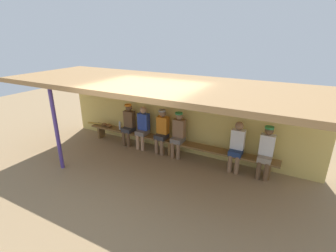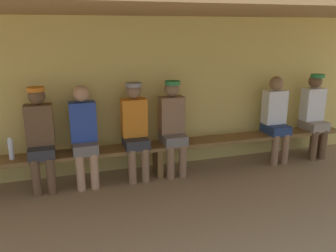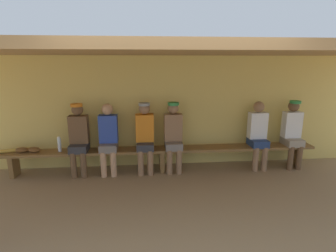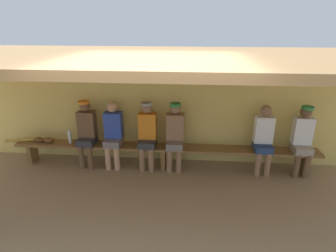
% 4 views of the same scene
% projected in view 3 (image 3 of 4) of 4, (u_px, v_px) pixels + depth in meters
% --- Properties ---
extents(ground_plane, '(24.00, 24.00, 0.00)m').
position_uv_depth(ground_plane, '(169.00, 214.00, 3.73)').
color(ground_plane, '#937754').
extents(back_wall, '(8.00, 0.20, 2.20)m').
position_uv_depth(back_wall, '(160.00, 111.00, 5.41)').
color(back_wall, '#D8BC60').
rests_on(back_wall, ground).
extents(dugout_roof, '(8.00, 2.80, 0.12)m').
position_uv_depth(dugout_roof, '(165.00, 49.00, 3.88)').
color(dugout_roof, '#9E7547').
rests_on(dugout_roof, back_wall).
extents(bench, '(6.00, 0.36, 0.46)m').
position_uv_depth(bench, '(162.00, 152.00, 5.14)').
color(bench, brown).
rests_on(bench, ground).
extents(player_in_red, '(0.34, 0.42, 1.34)m').
position_uv_depth(player_in_red, '(79.00, 136.00, 4.92)').
color(player_in_red, '#333338').
rests_on(player_in_red, ground).
extents(player_with_sunglasses, '(0.34, 0.42, 1.34)m').
position_uv_depth(player_with_sunglasses, '(258.00, 132.00, 5.23)').
color(player_with_sunglasses, navy).
rests_on(player_with_sunglasses, ground).
extents(player_near_post, '(0.34, 0.42, 1.34)m').
position_uv_depth(player_near_post, '(173.00, 134.00, 5.08)').
color(player_near_post, slate).
rests_on(player_near_post, ground).
extents(player_in_white, '(0.34, 0.42, 1.34)m').
position_uv_depth(player_in_white, '(293.00, 131.00, 5.29)').
color(player_in_white, gray).
rests_on(player_in_white, ground).
extents(player_shirtless_tan, '(0.34, 0.42, 1.34)m').
position_uv_depth(player_shirtless_tan, '(145.00, 134.00, 5.03)').
color(player_shirtless_tan, '#333338').
rests_on(player_shirtless_tan, ground).
extents(player_leftmost, '(0.34, 0.42, 1.34)m').
position_uv_depth(player_leftmost, '(108.00, 136.00, 4.97)').
color(player_leftmost, slate).
rests_on(player_leftmost, ground).
extents(water_bottle_green, '(0.06, 0.06, 0.28)m').
position_uv_depth(water_bottle_green, '(59.00, 144.00, 4.92)').
color(water_bottle_green, silver).
rests_on(water_bottle_green, bench).
extents(baseball_glove_tan, '(0.26, 0.21, 0.09)m').
position_uv_depth(baseball_glove_tan, '(22.00, 150.00, 4.90)').
color(baseball_glove_tan, brown).
rests_on(baseball_glove_tan, bench).
extents(baseball_glove_dark_brown, '(0.29, 0.25, 0.09)m').
position_uv_depth(baseball_glove_dark_brown, '(34.00, 150.00, 4.91)').
color(baseball_glove_dark_brown, brown).
rests_on(baseball_glove_dark_brown, bench).
extents(baseball_bat, '(0.79, 0.25, 0.07)m').
position_uv_depth(baseball_bat, '(6.00, 151.00, 4.86)').
color(baseball_bat, '#B28C33').
rests_on(baseball_bat, bench).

